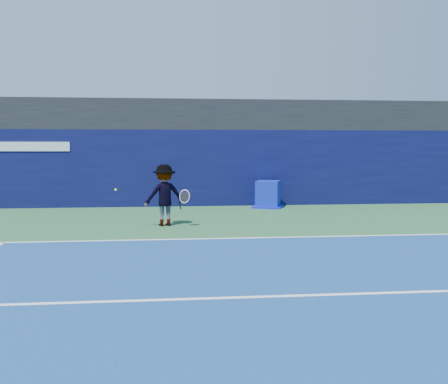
# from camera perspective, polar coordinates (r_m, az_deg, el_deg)

# --- Properties ---
(ground) EXTENTS (80.00, 80.00, 0.00)m
(ground) POSITION_cam_1_polar(r_m,az_deg,el_deg) (9.86, -0.79, -8.62)
(ground) COLOR #295B34
(ground) RESTS_ON ground
(baseline) EXTENTS (24.00, 0.10, 0.01)m
(baseline) POSITION_cam_1_polar(r_m,az_deg,el_deg) (12.78, -1.98, -5.36)
(baseline) COLOR white
(baseline) RESTS_ON ground
(service_line) EXTENTS (24.00, 0.10, 0.01)m
(service_line) POSITION_cam_1_polar(r_m,az_deg,el_deg) (7.94, 0.51, -12.00)
(service_line) COLOR white
(service_line) RESTS_ON ground
(stadium_band) EXTENTS (36.00, 3.00, 1.20)m
(stadium_band) POSITION_cam_1_polar(r_m,az_deg,el_deg) (21.09, -3.58, 8.61)
(stadium_band) COLOR black
(stadium_band) RESTS_ON back_wall_assembly
(back_wall_assembly) EXTENTS (36.00, 1.03, 3.00)m
(back_wall_assembly) POSITION_cam_1_polar(r_m,az_deg,el_deg) (20.07, -3.45, 2.79)
(back_wall_assembly) COLOR #0B0E3C
(back_wall_assembly) RESTS_ON ground
(equipment_cart) EXTENTS (1.38, 1.38, 1.03)m
(equipment_cart) POSITION_cam_1_polar(r_m,az_deg,el_deg) (19.34, 5.04, -0.38)
(equipment_cart) COLOR #0C1DAD
(equipment_cart) RESTS_ON ground
(tennis_player) EXTENTS (1.41, 0.91, 1.82)m
(tennis_player) POSITION_cam_1_polar(r_m,az_deg,el_deg) (14.93, -6.81, -0.36)
(tennis_player) COLOR white
(tennis_player) RESTS_ON ground
(tennis_ball) EXTENTS (0.07, 0.07, 0.07)m
(tennis_ball) POSITION_cam_1_polar(r_m,az_deg,el_deg) (15.50, -12.28, 0.26)
(tennis_ball) COLOR #D5FA1B
(tennis_ball) RESTS_ON ground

